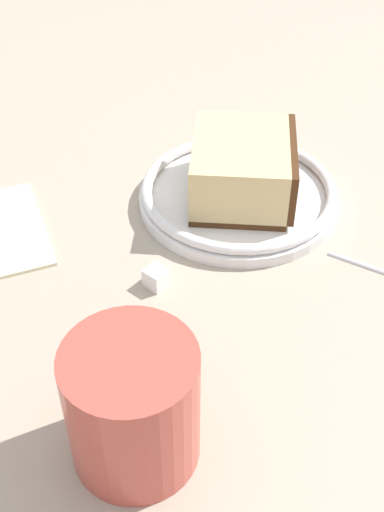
# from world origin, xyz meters

# --- Properties ---
(ground_plane) EXTENTS (1.45, 1.45, 0.02)m
(ground_plane) POSITION_xyz_m (0.00, 0.00, -0.01)
(ground_plane) COLOR tan
(small_plate) EXTENTS (0.18, 0.18, 0.02)m
(small_plate) POSITION_xyz_m (-0.10, 0.06, 0.01)
(small_plate) COLOR white
(small_plate) RESTS_ON ground_plane
(cake_slice) EXTENTS (0.14, 0.14, 0.05)m
(cake_slice) POSITION_xyz_m (-0.10, 0.06, 0.04)
(cake_slice) COLOR #472814
(cake_slice) RESTS_ON small_plate
(tea_mug) EXTENTS (0.09, 0.09, 0.09)m
(tea_mug) POSITION_xyz_m (0.05, -0.16, 0.04)
(tea_mug) COLOR #BF4C3F
(tea_mug) RESTS_ON ground_plane
(sugar_cube) EXTENTS (0.02, 0.02, 0.02)m
(sugar_cube) POSITION_xyz_m (-0.06, -0.06, 0.01)
(sugar_cube) COLOR white
(sugar_cube) RESTS_ON ground_plane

